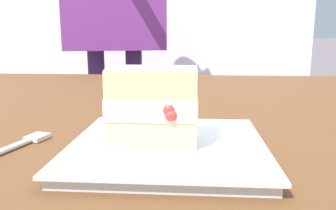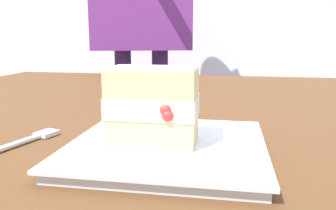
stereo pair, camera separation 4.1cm
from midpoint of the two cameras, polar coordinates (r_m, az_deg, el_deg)
The scene contains 4 objects.
patio_table at distance 0.73m, azimuth 8.80°, elevation -6.08°, with size 1.65×1.09×0.71m.
dessert_plate at distance 0.43m, azimuth -2.79°, elevation -7.06°, with size 0.23×0.23×0.02m.
cake_slice at distance 0.41m, azimuth -5.29°, elevation -0.12°, with size 0.11×0.08×0.09m.
dessert_fork at distance 0.48m, azimuth -27.49°, elevation -6.63°, with size 0.06×0.17×0.01m.
Camera 1 is at (0.08, 0.69, 0.85)m, focal length 36.88 mm.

